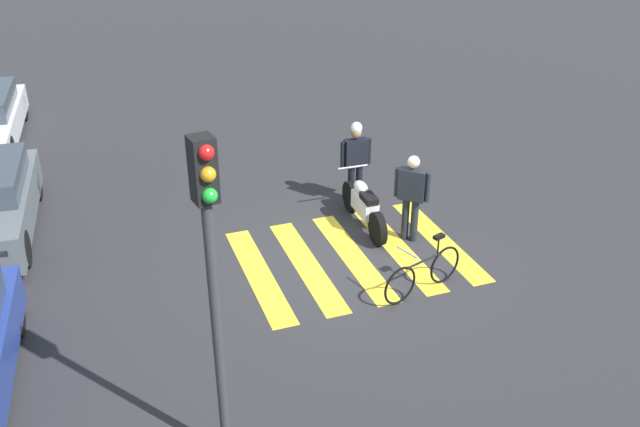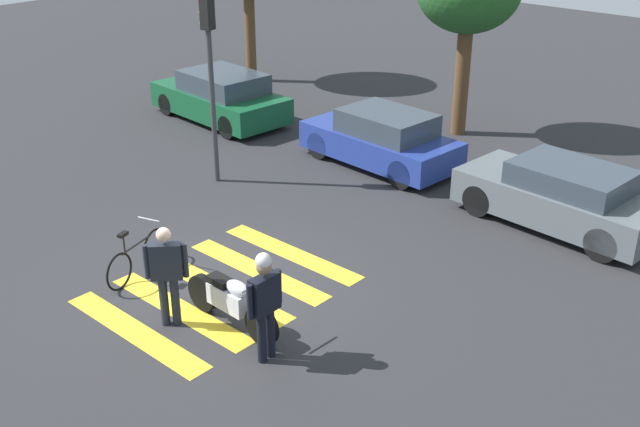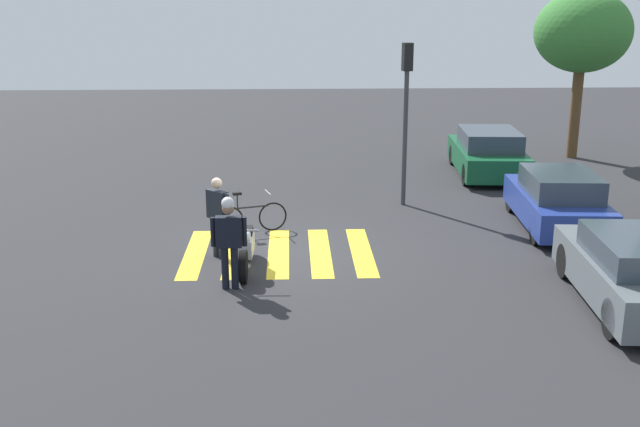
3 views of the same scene
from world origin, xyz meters
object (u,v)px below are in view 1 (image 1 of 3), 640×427
object	(u,v)px
police_motorcycle	(364,206)
leaning_bicycle	(423,273)
officer_on_foot	(412,193)
officer_by_motorcycle	(356,157)
traffic_light_pole	(211,260)

from	to	relation	value
police_motorcycle	leaning_bicycle	distance (m)	2.47
police_motorcycle	officer_on_foot	world-z (taller)	officer_on_foot
officer_by_motorcycle	police_motorcycle	bearing A→B (deg)	166.72
traffic_light_pole	officer_by_motorcycle	bearing A→B (deg)	-35.09
police_motorcycle	traffic_light_pole	world-z (taller)	traffic_light_pole
officer_on_foot	police_motorcycle	bearing A→B (deg)	38.94
police_motorcycle	traffic_light_pole	xyz separation A→B (m)	(-4.85, 3.90, 2.37)
leaning_bicycle	officer_by_motorcycle	world-z (taller)	officer_by_motorcycle
officer_by_motorcycle	traffic_light_pole	xyz separation A→B (m)	(-5.90, 4.15, 1.79)
police_motorcycle	officer_on_foot	xyz separation A→B (m)	(-0.77, -0.62, 0.54)
police_motorcycle	officer_by_motorcycle	distance (m)	1.23
leaning_bicycle	officer_by_motorcycle	bearing A→B (deg)	-3.62
leaning_bicycle	officer_on_foot	distance (m)	1.91
officer_on_foot	traffic_light_pole	world-z (taller)	traffic_light_pole
police_motorcycle	leaning_bicycle	xyz separation A→B (m)	(-2.47, -0.03, -0.08)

